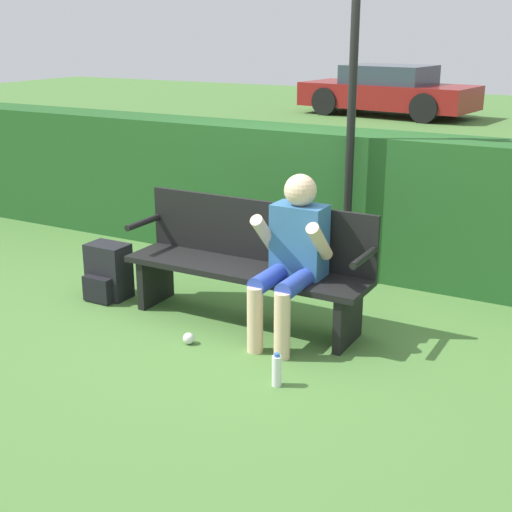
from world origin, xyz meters
TOP-DOWN VIEW (x-y plane):
  - ground_plane at (0.00, 0.00)m, footprint 40.00×40.00m
  - hedge_back at (0.00, 1.55)m, footprint 12.00×0.54m
  - park_bench at (0.00, 0.07)m, footprint 1.89×0.45m
  - person_seated at (0.42, -0.06)m, footprint 0.51×0.63m
  - backpack at (-1.23, -0.10)m, footprint 0.33×0.30m
  - water_bottle at (0.67, -0.77)m, footprint 0.06×0.06m
  - signpost at (0.32, 1.18)m, footprint 0.40×0.09m
  - parked_car at (-3.35, 12.90)m, footprint 4.38×2.20m
  - litter_crumple at (-0.15, -0.53)m, footprint 0.08×0.08m

SIDE VIEW (x-z plane):
  - ground_plane at x=0.00m, z-range 0.00..0.00m
  - litter_crumple at x=-0.15m, z-range 0.00..0.08m
  - water_bottle at x=0.67m, z-range -0.01..0.21m
  - backpack at x=-1.23m, z-range -0.01..0.44m
  - park_bench at x=0.00m, z-range 0.01..0.90m
  - parked_car at x=-3.35m, z-range -0.01..1.21m
  - hedge_back at x=0.00m, z-range 0.00..1.25m
  - person_seated at x=0.42m, z-range 0.06..1.22m
  - signpost at x=0.32m, z-range 0.19..2.97m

